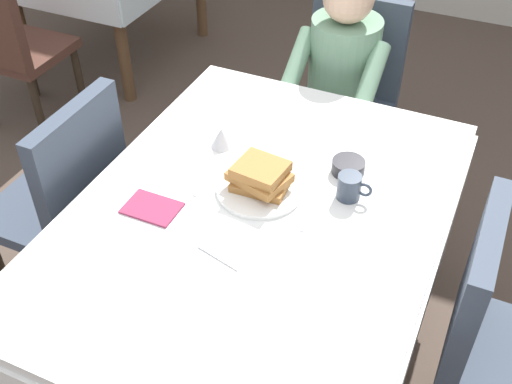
{
  "coord_description": "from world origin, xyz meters",
  "views": [
    {
      "loc": [
        0.59,
        -1.31,
        2.04
      ],
      "look_at": [
        -0.01,
        0.03,
        0.79
      ],
      "focal_mm": 43.79,
      "sensor_mm": 36.0,
      "label": 1
    }
  ],
  "objects_px": {
    "cup_coffee": "(350,187)",
    "knife_right_of_plate": "(313,211)",
    "plate_breakfast": "(260,189)",
    "dining_table_main": "(257,231)",
    "chair_diner": "(348,86)",
    "diner_person": "(340,76)",
    "bowl_butter": "(348,167)",
    "background_chair_empty": "(6,41)",
    "chair_left_side": "(67,195)",
    "spoon_near_edge": "(219,258)",
    "fork_left_of_plate": "(205,179)",
    "syrup_pitcher": "(222,137)",
    "breakfast_stack": "(260,176)",
    "chair_right_side": "(496,336)"
  },
  "relations": [
    {
      "from": "chair_left_side",
      "to": "dining_table_main",
      "type": "bearing_deg",
      "value": -90.0
    },
    {
      "from": "chair_diner",
      "to": "bowl_butter",
      "type": "height_order",
      "value": "chair_diner"
    },
    {
      "from": "diner_person",
      "to": "cup_coffee",
      "type": "relative_size",
      "value": 9.91
    },
    {
      "from": "knife_right_of_plate",
      "to": "background_chair_empty",
      "type": "xyz_separation_m",
      "value": [
        -1.98,
        0.8,
        -0.21
      ]
    },
    {
      "from": "cup_coffee",
      "to": "spoon_near_edge",
      "type": "relative_size",
      "value": 0.75
    },
    {
      "from": "diner_person",
      "to": "background_chair_empty",
      "type": "height_order",
      "value": "diner_person"
    },
    {
      "from": "plate_breakfast",
      "to": "knife_right_of_plate",
      "type": "distance_m",
      "value": 0.19
    },
    {
      "from": "background_chair_empty",
      "to": "plate_breakfast",
      "type": "bearing_deg",
      "value": -23.55
    },
    {
      "from": "dining_table_main",
      "to": "plate_breakfast",
      "type": "bearing_deg",
      "value": 108.17
    },
    {
      "from": "chair_left_side",
      "to": "plate_breakfast",
      "type": "height_order",
      "value": "chair_left_side"
    },
    {
      "from": "bowl_butter",
      "to": "knife_right_of_plate",
      "type": "xyz_separation_m",
      "value": [
        -0.04,
        -0.23,
        -0.02
      ]
    },
    {
      "from": "knife_right_of_plate",
      "to": "spoon_near_edge",
      "type": "bearing_deg",
      "value": 149.49
    },
    {
      "from": "chair_left_side",
      "to": "plate_breakfast",
      "type": "bearing_deg",
      "value": -83.15
    },
    {
      "from": "background_chair_empty",
      "to": "diner_person",
      "type": "bearing_deg",
      "value": 4.68
    },
    {
      "from": "cup_coffee",
      "to": "fork_left_of_plate",
      "type": "bearing_deg",
      "value": -166.64
    },
    {
      "from": "chair_left_side",
      "to": "bowl_butter",
      "type": "distance_m",
      "value": 1.04
    },
    {
      "from": "diner_person",
      "to": "background_chair_empty",
      "type": "distance_m",
      "value": 1.77
    },
    {
      "from": "plate_breakfast",
      "to": "knife_right_of_plate",
      "type": "bearing_deg",
      "value": -6.01
    },
    {
      "from": "dining_table_main",
      "to": "diner_person",
      "type": "xyz_separation_m",
      "value": [
        -0.06,
        1.01,
        0.02
      ]
    },
    {
      "from": "dining_table_main",
      "to": "syrup_pitcher",
      "type": "height_order",
      "value": "syrup_pitcher"
    },
    {
      "from": "cup_coffee",
      "to": "knife_right_of_plate",
      "type": "xyz_separation_m",
      "value": [
        -0.08,
        -0.11,
        -0.04
      ]
    },
    {
      "from": "chair_diner",
      "to": "chair_left_side",
      "type": "relative_size",
      "value": 1.0
    },
    {
      "from": "cup_coffee",
      "to": "knife_right_of_plate",
      "type": "distance_m",
      "value": 0.14
    },
    {
      "from": "chair_diner",
      "to": "chair_right_side",
      "type": "relative_size",
      "value": 1.0
    },
    {
      "from": "dining_table_main",
      "to": "cup_coffee",
      "type": "distance_m",
      "value": 0.33
    },
    {
      "from": "knife_right_of_plate",
      "to": "chair_left_side",
      "type": "bearing_deg",
      "value": 94.39
    },
    {
      "from": "chair_left_side",
      "to": "spoon_near_edge",
      "type": "distance_m",
      "value": 0.82
    },
    {
      "from": "chair_diner",
      "to": "chair_right_side",
      "type": "xyz_separation_m",
      "value": [
        0.83,
        -1.17,
        0.0
      ]
    },
    {
      "from": "cup_coffee",
      "to": "diner_person",
      "type": "bearing_deg",
      "value": 109.78
    },
    {
      "from": "syrup_pitcher",
      "to": "chair_left_side",
      "type": "bearing_deg",
      "value": -153.73
    },
    {
      "from": "chair_left_side",
      "to": "chair_diner",
      "type": "bearing_deg",
      "value": -31.26
    },
    {
      "from": "chair_left_side",
      "to": "plate_breakfast",
      "type": "distance_m",
      "value": 0.78
    },
    {
      "from": "chair_left_side",
      "to": "background_chair_empty",
      "type": "bearing_deg",
      "value": 50.36
    },
    {
      "from": "diner_person",
      "to": "chair_right_side",
      "type": "distance_m",
      "value": 1.32
    },
    {
      "from": "chair_left_side",
      "to": "chair_right_side",
      "type": "bearing_deg",
      "value": -90.0
    },
    {
      "from": "dining_table_main",
      "to": "chair_diner",
      "type": "height_order",
      "value": "chair_diner"
    },
    {
      "from": "bowl_butter",
      "to": "fork_left_of_plate",
      "type": "xyz_separation_m",
      "value": [
        -0.42,
        -0.23,
        -0.02
      ]
    },
    {
      "from": "breakfast_stack",
      "to": "background_chair_empty",
      "type": "bearing_deg",
      "value": 156.51
    },
    {
      "from": "diner_person",
      "to": "syrup_pitcher",
      "type": "distance_m",
      "value": 0.79
    },
    {
      "from": "spoon_near_edge",
      "to": "knife_right_of_plate",
      "type": "bearing_deg",
      "value": 73.5
    },
    {
      "from": "plate_breakfast",
      "to": "cup_coffee",
      "type": "xyz_separation_m",
      "value": [
        0.27,
        0.09,
        0.03
      ]
    },
    {
      "from": "diner_person",
      "to": "background_chair_empty",
      "type": "xyz_separation_m",
      "value": [
        -1.76,
        -0.14,
        -0.14
      ]
    },
    {
      "from": "chair_right_side",
      "to": "spoon_near_edge",
      "type": "distance_m",
      "value": 0.85
    },
    {
      "from": "bowl_butter",
      "to": "cup_coffee",
      "type": "bearing_deg",
      "value": -70.92
    },
    {
      "from": "chair_diner",
      "to": "chair_left_side",
      "type": "xyz_separation_m",
      "value": [
        -0.71,
        -1.17,
        0.0
      ]
    },
    {
      "from": "chair_diner",
      "to": "bowl_butter",
      "type": "bearing_deg",
      "value": 106.54
    },
    {
      "from": "chair_left_side",
      "to": "knife_right_of_plate",
      "type": "relative_size",
      "value": 4.65
    },
    {
      "from": "chair_left_side",
      "to": "cup_coffee",
      "type": "relative_size",
      "value": 8.23
    },
    {
      "from": "diner_person",
      "to": "spoon_near_edge",
      "type": "xyz_separation_m",
      "value": [
        0.04,
        -1.24,
        0.07
      ]
    },
    {
      "from": "diner_person",
      "to": "bowl_butter",
      "type": "xyz_separation_m",
      "value": [
        0.26,
        -0.71,
        0.09
      ]
    }
  ]
}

